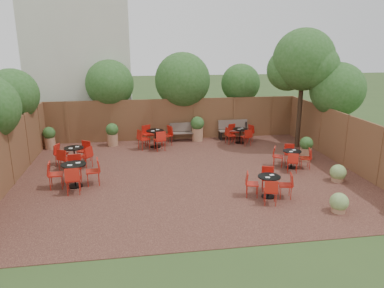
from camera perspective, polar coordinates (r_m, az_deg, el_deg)
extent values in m
plane|color=#354F23|center=(13.25, -0.36, -4.78)|extent=(80.00, 80.00, 0.00)
cube|color=#341B15|center=(13.25, -0.36, -4.74)|extent=(12.00, 10.00, 0.02)
cube|color=brown|center=(17.75, -2.79, 3.86)|extent=(12.00, 0.08, 2.00)
cube|color=brown|center=(13.45, -26.54, -1.68)|extent=(0.08, 10.00, 2.00)
cube|color=brown|center=(15.02, 22.90, 0.43)|extent=(0.08, 10.00, 2.00)
cube|color=beige|center=(20.45, -16.87, 13.27)|extent=(5.00, 4.00, 8.00)
sphere|color=#25511A|center=(16.12, -26.22, 6.90)|extent=(2.05, 2.05, 2.05)
sphere|color=#25511A|center=(18.11, -12.71, 9.14)|extent=(2.28, 2.28, 2.28)
sphere|color=#25511A|center=(18.12, -1.49, 9.91)|extent=(2.70, 2.70, 2.70)
sphere|color=#25511A|center=(18.96, 7.58, 9.37)|extent=(1.97, 1.97, 1.97)
sphere|color=#25511A|center=(16.70, 21.72, 7.89)|extent=(2.28, 2.28, 2.28)
cylinder|color=black|center=(16.85, 16.51, 6.26)|extent=(0.24, 0.24, 4.08)
sphere|color=#25511A|center=(16.67, 17.00, 12.48)|extent=(2.63, 2.63, 2.63)
sphere|color=#25511A|center=(16.85, 14.73, 11.15)|extent=(1.84, 1.84, 1.84)
sphere|color=#25511A|center=(16.51, 18.80, 11.32)|extent=(1.92, 1.92, 1.92)
cube|color=brown|center=(17.49, -1.16, 1.75)|extent=(1.40, 0.44, 0.05)
cube|color=brown|center=(17.62, -1.25, 2.69)|extent=(1.40, 0.12, 0.42)
cube|color=black|center=(17.48, -3.21, 0.99)|extent=(0.06, 0.42, 0.37)
cube|color=black|center=(17.64, 0.88, 1.16)|extent=(0.06, 0.42, 0.37)
cube|color=brown|center=(17.97, 6.53, 2.11)|extent=(1.50, 0.52, 0.05)
cube|color=brown|center=(18.09, 6.39, 3.08)|extent=(1.49, 0.18, 0.45)
cube|color=black|center=(17.86, 4.43, 1.33)|extent=(0.08, 0.45, 0.40)
cube|color=black|center=(18.21, 8.55, 1.49)|extent=(0.08, 0.45, 0.40)
cylinder|color=black|center=(11.61, 11.77, -8.00)|extent=(0.40, 0.40, 0.03)
cylinder|color=black|center=(11.48, 11.86, -6.53)|extent=(0.05, 0.05, 0.64)
cylinder|color=black|center=(11.37, 11.95, -4.99)|extent=(0.69, 0.69, 0.03)
cube|color=white|center=(11.46, 12.34, -4.73)|extent=(0.14, 0.12, 0.01)
cube|color=white|center=(11.23, 11.71, -5.12)|extent=(0.14, 0.12, 0.01)
cylinder|color=black|center=(16.63, -5.72, -0.43)|extent=(0.46, 0.46, 0.03)
cylinder|color=black|center=(16.53, -5.75, 0.80)|extent=(0.05, 0.05, 0.73)
cylinder|color=black|center=(16.44, -5.79, 2.07)|extent=(0.80, 0.80, 0.03)
cube|color=white|center=(16.52, -5.37, 2.24)|extent=(0.18, 0.16, 0.02)
cube|color=white|center=(16.31, -6.13, 2.03)|extent=(0.18, 0.16, 0.02)
cylinder|color=black|center=(14.38, 15.17, -3.54)|extent=(0.40, 0.40, 0.03)
cylinder|color=black|center=(14.28, 15.26, -2.33)|extent=(0.04, 0.04, 0.63)
cylinder|color=black|center=(14.18, 15.35, -1.08)|extent=(0.68, 0.68, 0.03)
cube|color=white|center=(14.28, 15.63, -0.90)|extent=(0.15, 0.13, 0.01)
cube|color=white|center=(14.05, 15.20, -1.15)|extent=(0.15, 0.13, 0.01)
cylinder|color=black|center=(17.40, 7.45, 0.23)|extent=(0.40, 0.40, 0.03)
cylinder|color=black|center=(17.32, 7.49, 1.27)|extent=(0.05, 0.05, 0.64)
cylinder|color=black|center=(17.24, 7.53, 2.34)|extent=(0.70, 0.70, 0.03)
cube|color=white|center=(17.33, 7.82, 2.47)|extent=(0.15, 0.13, 0.01)
cube|color=white|center=(17.11, 7.34, 2.31)|extent=(0.15, 0.13, 0.01)
cylinder|color=black|center=(14.82, -17.72, -3.16)|extent=(0.43, 0.43, 0.03)
cylinder|color=black|center=(14.72, -17.83, -1.89)|extent=(0.05, 0.05, 0.68)
cylinder|color=black|center=(14.62, -17.94, -0.59)|extent=(0.73, 0.73, 0.03)
cube|color=white|center=(14.67, -17.46, -0.41)|extent=(0.16, 0.14, 0.01)
cube|color=white|center=(14.52, -18.39, -0.65)|extent=(0.16, 0.14, 0.01)
cylinder|color=black|center=(12.73, -17.67, -6.25)|extent=(0.46, 0.46, 0.03)
cylinder|color=black|center=(12.61, -17.81, -4.68)|extent=(0.05, 0.05, 0.73)
cylinder|color=black|center=(12.48, -17.95, -3.05)|extent=(0.80, 0.80, 0.03)
cube|color=white|center=(12.54, -17.34, -2.81)|extent=(0.16, 0.12, 0.02)
cube|color=white|center=(12.38, -18.53, -3.15)|extent=(0.16, 0.12, 0.02)
cylinder|color=#A06F50|center=(17.13, -12.26, 0.65)|extent=(0.47, 0.47, 0.54)
sphere|color=#25511A|center=(17.01, -12.35, 2.23)|extent=(0.57, 0.57, 0.57)
cylinder|color=#A06F50|center=(17.57, 0.84, 1.51)|extent=(0.54, 0.54, 0.61)
sphere|color=#25511A|center=(17.45, 0.84, 3.26)|extent=(0.64, 0.64, 0.64)
cylinder|color=#A06F50|center=(17.42, -21.24, 0.13)|extent=(0.45, 0.45, 0.52)
sphere|color=#25511A|center=(17.31, -21.39, 1.61)|extent=(0.54, 0.54, 0.54)
cylinder|color=#A06F50|center=(15.37, 17.27, -1.52)|extent=(0.44, 0.44, 0.50)
sphere|color=#25511A|center=(15.25, 17.41, 0.10)|extent=(0.53, 0.53, 0.53)
cylinder|color=#A06F50|center=(11.19, 21.84, -9.38)|extent=(0.38, 0.38, 0.17)
sphere|color=#74954D|center=(11.11, 21.95, -8.37)|extent=(0.52, 0.52, 0.52)
cylinder|color=#A06F50|center=(13.51, 21.71, -5.03)|extent=(0.40, 0.40, 0.18)
sphere|color=#74954D|center=(13.44, 21.81, -4.13)|extent=(0.54, 0.54, 0.54)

